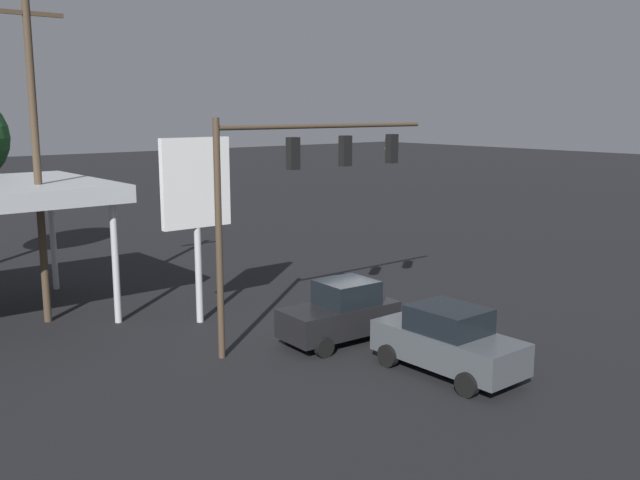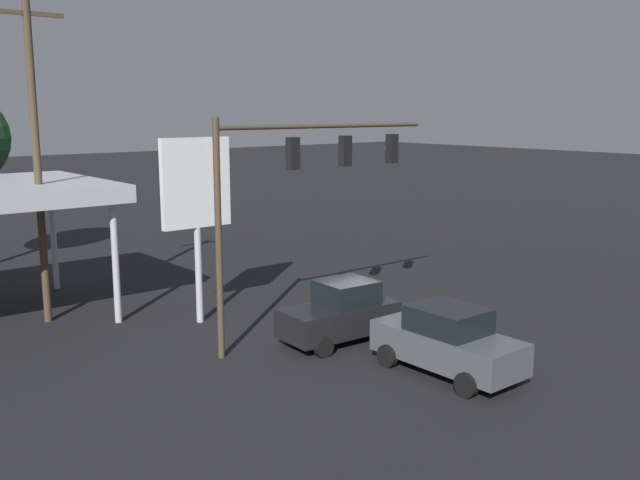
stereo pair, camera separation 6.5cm
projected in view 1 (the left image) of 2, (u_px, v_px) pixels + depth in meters
The scene contains 6 objects.
ground_plane at pixel (358, 331), 23.86m from camera, with size 200.00×200.00×0.00m, color black.
traffic_signal_assembly at pixel (302, 174), 22.36m from camera, with size 8.40×0.43×7.11m.
utility_pole at pixel (36, 156), 23.94m from camera, with size 2.40×0.26×11.01m.
price_sign at pixel (196, 191), 24.10m from camera, with size 2.55×0.27×6.41m.
hatchback_crossing at pixel (341, 313), 22.67m from camera, with size 3.89×2.13×1.97m.
sedan_waiting at pixel (448, 341), 19.93m from camera, with size 2.08×4.41×1.93m.
Camera 1 is at (15.58, 16.85, 7.35)m, focal length 40.00 mm.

